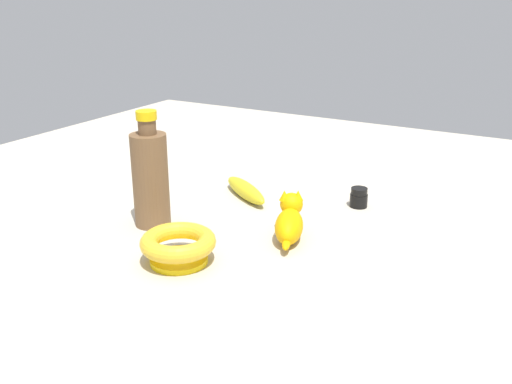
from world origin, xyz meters
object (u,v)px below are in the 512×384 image
at_px(bottle_tall, 150,177).
at_px(banana, 246,190).
at_px(nail_polish_jar, 359,198).
at_px(cat_figurine, 290,221).
at_px(bowl, 178,245).

bearing_deg(bottle_tall, banana, -21.02).
relative_size(nail_polish_jar, cat_figurine, 0.30).
bearing_deg(bottle_tall, nail_polish_jar, -47.83).
relative_size(cat_figurine, bottle_tall, 0.60).
bearing_deg(bottle_tall, cat_figurine, -74.98).
distance_m(nail_polish_jar, banana, 0.26).
relative_size(banana, bowl, 1.35).
height_order(bottle_tall, bowl, bottle_tall).
xyz_separation_m(nail_polish_jar, bowl, (-0.42, 0.19, 0.01)).
height_order(cat_figurine, bowl, cat_figurine).
bearing_deg(banana, nail_polish_jar, 51.31).
relative_size(nail_polish_jar, bowl, 0.32).
height_order(nail_polish_jar, cat_figurine, cat_figurine).
xyz_separation_m(nail_polish_jar, bottle_tall, (-0.30, 0.34, 0.08)).
height_order(bottle_tall, banana, bottle_tall).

